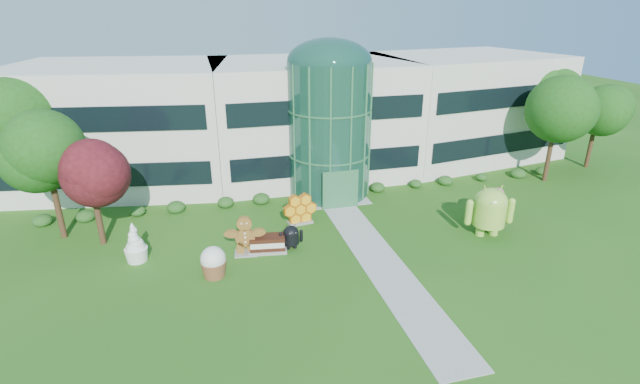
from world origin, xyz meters
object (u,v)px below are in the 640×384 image
object	(u,v)px
android_black	(291,235)
gingerbread	(245,235)
donut	(492,205)
android_green	(490,208)

from	to	relation	value
android_black	gingerbread	world-z (taller)	gingerbread
donut	gingerbread	world-z (taller)	donut
android_green	gingerbread	size ratio (longest dim) A/B	1.39
donut	gingerbread	size ratio (longest dim) A/B	0.93
donut	gingerbread	xyz separation A→B (m)	(-16.30, -0.25, -0.01)
donut	gingerbread	distance (m)	16.30
android_black	android_green	bearing A→B (deg)	-9.94
android_green	gingerbread	bearing A→B (deg)	-175.56
android_black	donut	size ratio (longest dim) A/B	0.70
gingerbread	android_black	bearing A→B (deg)	7.34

